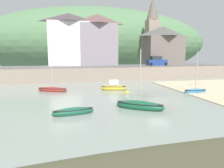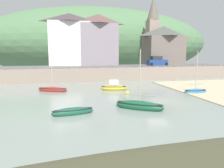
{
  "view_description": "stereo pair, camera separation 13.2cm",
  "coord_description": "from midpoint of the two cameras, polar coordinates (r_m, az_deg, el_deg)",
  "views": [
    {
      "loc": [
        -9.97,
        -21.09,
        5.21
      ],
      "look_at": [
        -4.07,
        4.4,
        1.28
      ],
      "focal_mm": 34.35,
      "sensor_mm": 36.0,
      "label": 1
    },
    {
      "loc": [
        -9.84,
        -21.12,
        5.21
      ],
      "look_at": [
        -4.07,
        4.4,
        1.28
      ],
      "focal_mm": 34.35,
      "sensor_mm": 36.0,
      "label": 2
    }
  ],
  "objects": [
    {
      "name": "parked_car_near_slipway",
      "position": [
        46.06,
        11.71,
        5.88
      ],
      "size": [
        4.13,
        1.82,
        1.95
      ],
      "rotation": [
        0.0,
        0.0,
        -0.02
      ],
      "color": "navy",
      "rests_on": "ground"
    },
    {
      "name": "sailboat_blue_trim",
      "position": [
        18.41,
        -10.48,
        -7.25
      ],
      "size": [
        3.66,
        1.48,
        0.78
      ],
      "rotation": [
        0.0,
        0.0,
        0.17
      ],
      "color": "#1A533C",
      "rests_on": "ground"
    },
    {
      "name": "hillside_backdrop",
      "position": [
        77.29,
        -4.26,
        10.79
      ],
      "size": [
        80.0,
        44.0,
        23.61
      ],
      "color": "#52794F",
      "rests_on": "ground"
    },
    {
      "name": "waterfront_building_right",
      "position": [
        51.58,
        13.26,
        10.07
      ],
      "size": [
        8.67,
        6.21,
        8.62
      ],
      "color": "#6F635C",
      "rests_on": "ground"
    },
    {
      "name": "sailboat_white_hull",
      "position": [
        29.76,
        -15.71,
        -1.34
      ],
      "size": [
        4.28,
        2.88,
        6.53
      ],
      "rotation": [
        0.0,
        0.0,
        -0.43
      ],
      "color": "maroon",
      "rests_on": "ground"
    },
    {
      "name": "mooring_buoy",
      "position": [
        26.84,
        3.96,
        -2.37
      ],
      "size": [
        0.45,
        0.45,
        0.45
      ],
      "color": "yellow",
      "rests_on": "ground"
    },
    {
      "name": "fishing_boat_green",
      "position": [
        29.64,
        0.36,
        -0.83
      ],
      "size": [
        3.76,
        2.12,
        1.57
      ],
      "rotation": [
        0.0,
        0.0,
        -0.23
      ],
      "color": "gold",
      "rests_on": "ground"
    },
    {
      "name": "rowboat_small_beached",
      "position": [
        29.43,
        21.18,
        -1.73
      ],
      "size": [
        3.18,
        1.49,
        5.45
      ],
      "rotation": [
        0.0,
        0.0,
        0.06
      ],
      "color": "teal",
      "rests_on": "ground"
    },
    {
      "name": "quay_seawall",
      "position": [
        40.05,
        1.36,
        3.02
      ],
      "size": [
        48.0,
        9.4,
        2.4
      ],
      "color": "gray",
      "rests_on": "ground"
    },
    {
      "name": "sailboat_nearest_shore",
      "position": [
        19.98,
        7.19,
        -5.7
      ],
      "size": [
        4.46,
        3.76,
        5.68
      ],
      "rotation": [
        0.0,
        0.0,
        -0.63
      ],
      "color": "#165333",
      "rests_on": "ground"
    },
    {
      "name": "church_with_spire",
      "position": [
        55.05,
        10.57,
        14.08
      ],
      "size": [
        3.0,
        3.0,
        15.99
      ],
      "color": "gray",
      "rests_on": "ground"
    },
    {
      "name": "waterfront_building_centre",
      "position": [
        46.99,
        -3.85,
        11.76
      ],
      "size": [
        8.17,
        4.88,
        10.74
      ],
      "color": "gray",
      "rests_on": "ground"
    },
    {
      "name": "waterfront_building_left",
      "position": [
        46.41,
        -11.42,
        11.6
      ],
      "size": [
        8.79,
        4.36,
        10.67
      ],
      "color": "silver",
      "rests_on": "ground"
    }
  ]
}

